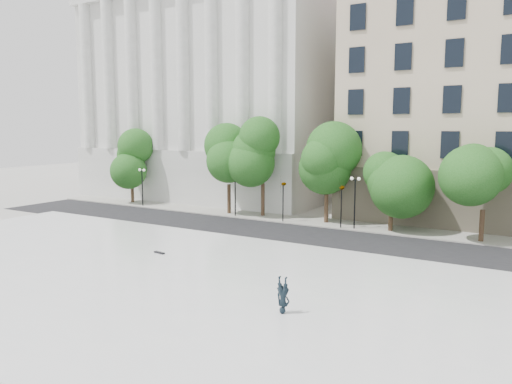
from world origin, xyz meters
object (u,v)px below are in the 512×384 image
person_lying (283,308)px  skateboard (159,253)px  traffic_light_west (283,182)px  traffic_light_east (342,186)px

person_lying → skateboard: size_ratio=1.89×
person_lying → skateboard: bearing=151.2°
person_lying → skateboard: 12.79m
traffic_light_west → person_lying: 23.31m
traffic_light_east → skateboard: 16.90m
skateboard → traffic_light_east: bearing=76.2°
traffic_light_east → skateboard: size_ratio=4.86×
traffic_light_west → traffic_light_east: (5.50, 0.00, 0.04)m
traffic_light_west → traffic_light_east: traffic_light_east is taller
traffic_light_west → skateboard: traffic_light_west is taller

